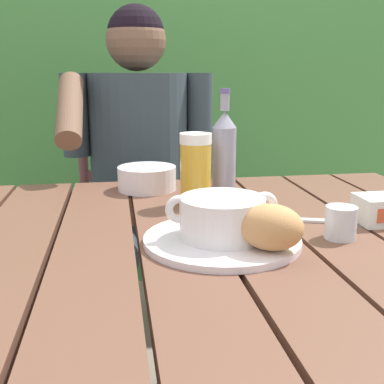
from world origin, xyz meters
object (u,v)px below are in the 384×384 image
Objects in this scene: serving_plate at (222,240)px; water_glass_small at (341,223)px; diner_bowl at (147,178)px; soup_bowl at (222,216)px; beer_bottle at (224,154)px; beer_glass at (196,169)px; butter_tub at (384,209)px; table_knife at (288,219)px; chair_near_diner at (139,222)px; bread_roll at (271,227)px; person_eating at (139,167)px.

water_glass_small reaches higher than serving_plate.
soup_bowl is at bearing -76.14° from diner_bowl.
diner_bowl is (-0.17, 0.12, -0.08)m from beer_bottle.
butter_tub is (0.35, -0.19, -0.05)m from beer_glass.
water_glass_small is at bearing -53.18° from diner_bowl.
serving_plate is 0.04m from soup_bowl.
serving_plate is at bearing 177.59° from water_glass_small.
beer_glass is at bearing 90.91° from serving_plate.
table_knife is (-0.18, 0.04, -0.02)m from butter_tub.
soup_bowl is 0.35m from butter_tub.
table_knife is at bearing -72.76° from chair_near_diner.
bread_roll is 1.22× the size of butter_tub.
beer_bottle reaches higher than soup_bowl.
chair_near_diner is 6.26× the size of table_knife.
soup_bowl is 0.26m from beer_glass.
table_knife is at bearing -42.64° from beer_glass.
bread_roll reaches higher than serving_plate.
beer_bottle reaches higher than beer_glass.
bread_roll reaches higher than table_knife.
beer_glass is (0.10, -0.51, 0.09)m from person_eating.
person_eating is 20.58× the size of water_glass_small.
serving_plate is at bearing -82.06° from person_eating.
beer_bottle is (0.07, 0.30, 0.06)m from soup_bowl.
chair_near_diner is 15.66× the size of water_glass_small.
person_eating is at bearing 110.65° from beer_bottle.
diner_bowl is (-0.32, 0.43, 0.00)m from water_glass_small.
chair_near_diner is at bearing 96.15° from serving_plate.
person_eating reaches higher than table_knife.
chair_near_diner is 0.79m from beer_glass.
serving_plate is at bearing -90.00° from soup_bowl.
beer_glass is 0.24m from table_knife.
soup_bowl reaches higher than water_glass_small.
serving_plate is at bearing -83.85° from chair_near_diner.
serving_plate is at bearing -146.74° from table_knife.
beer_glass reaches higher than diner_bowl.
beer_bottle reaches higher than water_glass_small.
bread_roll is 0.34m from beer_glass.
butter_tub is 0.72× the size of table_knife.
bread_roll is (0.17, -1.04, 0.31)m from chair_near_diner.
person_eating is 0.35m from diner_bowl.
serving_plate is 0.35m from butter_tub.
soup_bowl is at bearing -103.11° from beer_bottle.
soup_bowl is at bearing 177.59° from water_glass_small.
beer_glass is at bearing 150.94° from butter_tub.
beer_bottle is at bearing -35.33° from diner_bowl.
diner_bowl is at bearing 103.86° from soup_bowl.
diner_bowl is at bearing -90.00° from chair_near_diner.
water_glass_small is 0.13m from table_knife.
beer_bottle is (0.07, 0.30, 0.10)m from serving_plate.
soup_bowl is at bearing 90.00° from serving_plate.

